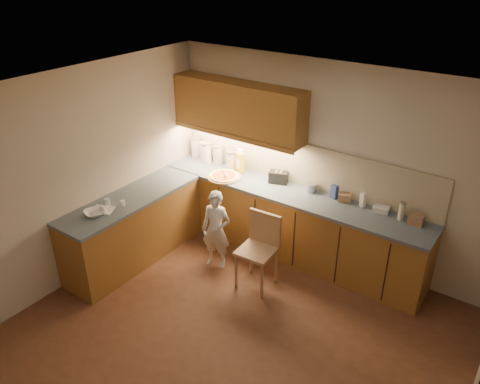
{
  "coord_description": "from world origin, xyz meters",
  "views": [
    {
      "loc": [
        2.23,
        -3.08,
        3.71
      ],
      "look_at": [
        -0.8,
        1.2,
        1.0
      ],
      "focal_mm": 35.0,
      "sensor_mm": 36.0,
      "label": 1
    }
  ],
  "objects_px": {
    "child": "(216,230)",
    "oil_jug": "(240,162)",
    "wooden_chair": "(260,245)",
    "toaster": "(278,177)",
    "pizza_on_board": "(224,176)"
  },
  "relations": [
    {
      "from": "wooden_chair",
      "to": "child",
      "type": "bearing_deg",
      "value": 178.57
    },
    {
      "from": "oil_jug",
      "to": "toaster",
      "type": "distance_m",
      "value": 0.62
    },
    {
      "from": "pizza_on_board",
      "to": "oil_jug",
      "type": "xyz_separation_m",
      "value": [
        0.07,
        0.27,
        0.14
      ]
    },
    {
      "from": "child",
      "to": "wooden_chair",
      "type": "relative_size",
      "value": 1.14
    },
    {
      "from": "child",
      "to": "oil_jug",
      "type": "xyz_separation_m",
      "value": [
        -0.28,
        0.93,
        0.55
      ]
    },
    {
      "from": "child",
      "to": "pizza_on_board",
      "type": "bearing_deg",
      "value": 104.92
    },
    {
      "from": "pizza_on_board",
      "to": "oil_jug",
      "type": "height_order",
      "value": "oil_jug"
    },
    {
      "from": "oil_jug",
      "to": "toaster",
      "type": "bearing_deg",
      "value": 2.85
    },
    {
      "from": "child",
      "to": "toaster",
      "type": "relative_size",
      "value": 3.78
    },
    {
      "from": "child",
      "to": "wooden_chair",
      "type": "height_order",
      "value": "child"
    },
    {
      "from": "child",
      "to": "oil_jug",
      "type": "height_order",
      "value": "oil_jug"
    },
    {
      "from": "wooden_chair",
      "to": "toaster",
      "type": "bearing_deg",
      "value": 105.86
    },
    {
      "from": "pizza_on_board",
      "to": "toaster",
      "type": "xyz_separation_m",
      "value": [
        0.69,
        0.3,
        0.06
      ]
    },
    {
      "from": "pizza_on_board",
      "to": "oil_jug",
      "type": "relative_size",
      "value": 1.33
    },
    {
      "from": "child",
      "to": "toaster",
      "type": "distance_m",
      "value": 1.11
    }
  ]
}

